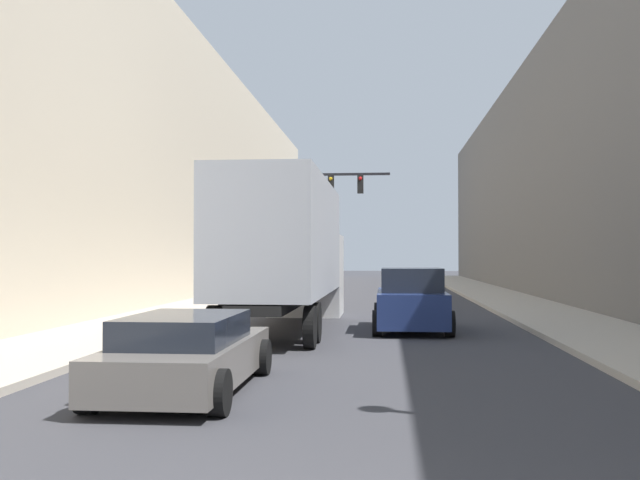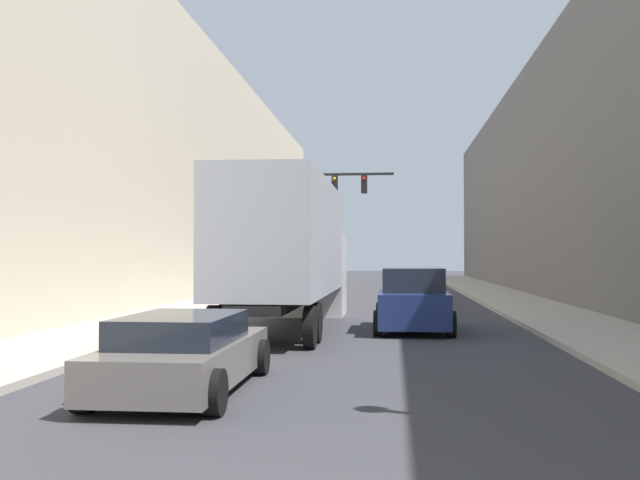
% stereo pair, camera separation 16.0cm
% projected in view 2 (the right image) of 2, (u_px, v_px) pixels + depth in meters
% --- Properties ---
extents(sidewalk_right, '(3.36, 80.00, 0.15)m').
position_uv_depth(sidewalk_right, '(513.00, 301.00, 33.07)').
color(sidewalk_right, '#B2A899').
rests_on(sidewalk_right, ground).
extents(sidewalk_left, '(3.36, 80.00, 0.15)m').
position_uv_depth(sidewalk_left, '(234.00, 299.00, 34.42)').
color(sidewalk_left, '#B2A899').
rests_on(sidewalk_left, ground).
extents(building_right, '(6.00, 80.00, 12.60)m').
position_uv_depth(building_right, '(616.00, 166.00, 32.73)').
color(building_right, '#66605B').
rests_on(building_right, ground).
extents(building_left, '(6.00, 80.00, 13.30)m').
position_uv_depth(building_left, '(141.00, 165.00, 35.05)').
color(building_left, beige).
rests_on(building_left, ground).
extents(semi_truck, '(2.58, 11.78, 4.25)m').
position_uv_depth(semi_truck, '(290.00, 249.00, 21.16)').
color(semi_truck, '#B2B7C1').
rests_on(semi_truck, ground).
extents(sedan_car, '(2.07, 4.66, 1.23)m').
position_uv_depth(sedan_car, '(185.00, 353.00, 11.32)').
color(sedan_car, slate).
rests_on(sedan_car, ground).
extents(suv_car, '(2.17, 4.41, 1.81)m').
position_uv_depth(suv_car, '(413.00, 301.00, 20.48)').
color(suv_car, navy).
rests_on(suv_car, ground).
extents(traffic_signal_gantry, '(5.99, 0.35, 6.53)m').
position_uv_depth(traffic_signal_gantry, '(307.00, 206.00, 35.67)').
color(traffic_signal_gantry, black).
rests_on(traffic_signal_gantry, ground).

